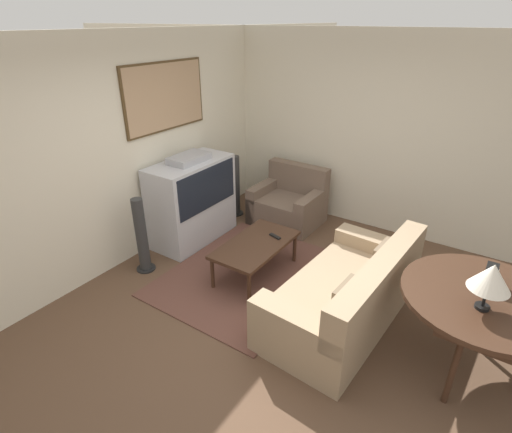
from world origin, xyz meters
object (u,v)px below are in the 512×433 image
at_px(armchair, 289,204).
at_px(coffee_table, 256,246).
at_px(couch, 347,296).
at_px(table_lamp, 491,277).
at_px(speaker_tower_right, 235,188).
at_px(tv, 192,200).
at_px(console_table, 483,302).
at_px(mantel_clock, 491,275).
at_px(speaker_tower_left, 142,237).

bearing_deg(armchair, coffee_table, -74.62).
xyz_separation_m(couch, table_lamp, (-0.20, -1.13, 0.79)).
relative_size(table_lamp, speaker_tower_right, 0.42).
distance_m(tv, armchair, 1.48).
relative_size(tv, console_table, 0.94).
bearing_deg(tv, table_lamp, -100.16).
bearing_deg(mantel_clock, armchair, 62.21).
height_order(coffee_table, speaker_tower_right, speaker_tower_right).
bearing_deg(tv, speaker_tower_right, -1.73).
relative_size(coffee_table, speaker_tower_right, 1.16).
xyz_separation_m(tv, console_table, (-0.46, -3.57, 0.16)).
relative_size(tv, speaker_tower_right, 1.28).
bearing_deg(table_lamp, speaker_tower_left, 94.88).
height_order(tv, coffee_table, tv).
distance_m(armchair, mantel_clock, 3.13).
xyz_separation_m(coffee_table, speaker_tower_left, (-0.67, 1.19, 0.05)).
bearing_deg(couch, armchair, -131.54).
height_order(armchair, speaker_tower_right, speaker_tower_right).
height_order(tv, speaker_tower_left, tv).
height_order(couch, armchair, armchair).
xyz_separation_m(armchair, speaker_tower_left, (-2.12, 0.82, 0.17)).
bearing_deg(coffee_table, speaker_tower_right, 44.49).
height_order(armchair, mantel_clock, mantel_clock).
relative_size(console_table, table_lamp, 3.25).
xyz_separation_m(mantel_clock, speaker_tower_left, (-0.68, 3.53, -0.43)).
bearing_deg(speaker_tower_right, coffee_table, -135.51).
relative_size(speaker_tower_left, speaker_tower_right, 1.00).
xyz_separation_m(tv, table_lamp, (-0.64, -3.56, 0.51)).
bearing_deg(mantel_clock, coffee_table, 90.47).
relative_size(tv, table_lamp, 3.06).
relative_size(console_table, speaker_tower_left, 1.35).
height_order(table_lamp, speaker_tower_right, table_lamp).
relative_size(armchair, speaker_tower_left, 1.03).
height_order(coffee_table, speaker_tower_left, speaker_tower_left).
distance_m(console_table, mantel_clock, 0.25).
relative_size(table_lamp, mantel_clock, 2.27).
relative_size(couch, console_table, 1.51).
bearing_deg(speaker_tower_right, console_table, -111.56).
bearing_deg(speaker_tower_right, speaker_tower_left, 180.00).
xyz_separation_m(tv, mantel_clock, (-0.25, -3.56, 0.31)).
bearing_deg(armchair, speaker_tower_right, -162.95).
height_order(couch, console_table, couch).
bearing_deg(tv, mantel_clock, -94.09).
relative_size(couch, speaker_tower_right, 2.05).
distance_m(couch, speaker_tower_left, 2.46).
height_order(tv, table_lamp, tv).
bearing_deg(console_table, coffee_table, 85.50).
bearing_deg(console_table, mantel_clock, 1.50).
xyz_separation_m(console_table, speaker_tower_right, (1.40, 3.54, -0.29)).
relative_size(mantel_clock, speaker_tower_right, 0.18).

